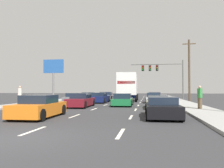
{
  "coord_description": "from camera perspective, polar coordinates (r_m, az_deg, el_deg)",
  "views": [
    {
      "loc": [
        4.4,
        -6.88,
        1.59
      ],
      "look_at": [
        -0.04,
        20.94,
        2.31
      ],
      "focal_mm": 36.46,
      "sensor_mm": 36.0,
      "label": 1
    }
  ],
  "objects": [
    {
      "name": "ground_plane",
      "position": [
        32.22,
        1.21,
        -4.29
      ],
      "size": [
        140.0,
        140.0,
        0.0
      ],
      "primitive_type": "plane",
      "color": "#333335"
    },
    {
      "name": "pedestrian_mid_block",
      "position": [
        25.11,
        -22.12,
        -2.53
      ],
      "size": [
        0.38,
        0.38,
        1.85
      ],
      "color": "#1E233F",
      "rests_on": "sidewalk_left"
    },
    {
      "name": "lane_markings",
      "position": [
        31.1,
        0.93,
        -4.38
      ],
      "size": [
        6.94,
        57.0,
        0.01
      ],
      "color": "silver",
      "rests_on": "ground_plane"
    },
    {
      "name": "car_green",
      "position": [
        22.61,
        2.74,
        -4.06
      ],
      "size": [
        2.01,
        4.41,
        1.23
      ],
      "color": "#196B38",
      "rests_on": "ground_plane"
    },
    {
      "name": "sidewalk_right",
      "position": [
        27.2,
        17.24,
        -4.6
      ],
      "size": [
        2.59,
        80.0,
        0.14
      ],
      "primitive_type": "cube",
      "color": "#9E9E99",
      "rests_on": "ground_plane"
    },
    {
      "name": "traffic_signal_mast",
      "position": [
        39.42,
        11.55,
        3.43
      ],
      "size": [
        8.79,
        0.69,
        6.57
      ],
      "color": "#595B56",
      "rests_on": "ground_plane"
    },
    {
      "name": "car_gray",
      "position": [
        30.07,
        -9.42,
        -3.42
      ],
      "size": [
        1.93,
        4.7,
        1.17
      ],
      "color": "slate",
      "rests_on": "ground_plane"
    },
    {
      "name": "car_white",
      "position": [
        34.4,
        -1.44,
        -3.14
      ],
      "size": [
        2.16,
        4.66,
        1.27
      ],
      "color": "white",
      "rests_on": "ground_plane"
    },
    {
      "name": "car_orange",
      "position": [
        13.75,
        -17.76,
        -5.56
      ],
      "size": [
        2.05,
        4.32,
        1.29
      ],
      "color": "orange",
      "rests_on": "ground_plane"
    },
    {
      "name": "roadside_billboard",
      "position": [
        44.27,
        -14.48,
        3.23
      ],
      "size": [
        3.95,
        0.36,
        7.3
      ],
      "color": "slate",
      "rests_on": "ground_plane"
    },
    {
      "name": "car_maroon",
      "position": [
        21.22,
        -7.81,
        -4.14
      ],
      "size": [
        1.97,
        4.72,
        1.29
      ],
      "color": "maroon",
      "rests_on": "ground_plane"
    },
    {
      "name": "sidewalk_left",
      "position": [
        29.75,
        -16.15,
        -4.33
      ],
      "size": [
        2.59,
        80.0,
        0.14
      ],
      "primitive_type": "cube",
      "color": "#9E9E99",
      "rests_on": "ground_plane"
    },
    {
      "name": "pedestrian_near_corner",
      "position": [
        18.85,
        21.17,
        -3.07
      ],
      "size": [
        0.38,
        0.38,
        1.77
      ],
      "color": "brown",
      "rests_on": "sidewalk_right"
    },
    {
      "name": "car_navy",
      "position": [
        27.96,
        -3.18,
        -3.51
      ],
      "size": [
        1.94,
        4.49,
        1.24
      ],
      "color": "#141E4C",
      "rests_on": "ground_plane"
    },
    {
      "name": "car_black",
      "position": [
        13.52,
        12.42,
        -5.85
      ],
      "size": [
        2.0,
        4.62,
        1.18
      ],
      "color": "black",
      "rests_on": "ground_plane"
    },
    {
      "name": "car_silver",
      "position": [
        28.2,
        10.3,
        -3.51
      ],
      "size": [
        1.88,
        4.48,
        1.23
      ],
      "color": "#B7BABF",
      "rests_on": "ground_plane"
    },
    {
      "name": "car_tan",
      "position": [
        36.79,
        -5.93,
        -3.08
      ],
      "size": [
        2.0,
        4.14,
        1.18
      ],
      "color": "tan",
      "rests_on": "ground_plane"
    },
    {
      "name": "box_truck",
      "position": [
        31.78,
        4.05,
        -0.49
      ],
      "size": [
        2.78,
        7.93,
        3.77
      ],
      "color": "white",
      "rests_on": "ground_plane"
    },
    {
      "name": "car_yellow",
      "position": [
        20.15,
        11.41,
        -4.48
      ],
      "size": [
        1.95,
        4.61,
        1.11
      ],
      "color": "yellow",
      "rests_on": "ground_plane"
    },
    {
      "name": "utility_pole_mid",
      "position": [
        33.73,
        18.8,
        3.51
      ],
      "size": [
        1.8,
        0.28,
        8.65
      ],
      "color": "brown",
      "rests_on": "ground_plane"
    },
    {
      "name": "car_red",
      "position": [
        35.02,
        10.54,
        -3.1
      ],
      "size": [
        2.15,
        4.64,
        1.23
      ],
      "color": "red",
      "rests_on": "ground_plane"
    }
  ]
}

